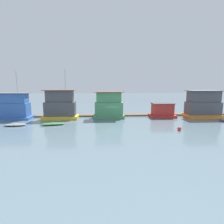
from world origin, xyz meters
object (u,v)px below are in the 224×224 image
at_px(houseboat_yellow, 60,107).
at_px(houseboat_green, 109,106).
at_px(houseboat_orange, 203,105).
at_px(buoy_red, 179,129).
at_px(houseboat_red, 162,111).
at_px(dinghy_green, 53,124).
at_px(mooring_post_far_right, 119,112).
at_px(houseboat_blue, 13,107).
at_px(dinghy_grey, 15,125).

bearing_deg(houseboat_yellow, houseboat_green, 2.41).
xyz_separation_m(houseboat_yellow, houseboat_orange, (28.89, -0.41, 0.13)).
bearing_deg(houseboat_orange, buoy_red, -133.59).
xyz_separation_m(houseboat_red, dinghy_green, (-20.88, -6.02, -1.13)).
height_order(mooring_post_far_right, buoy_red, mooring_post_far_right).
distance_m(houseboat_blue, dinghy_grey, 7.28).
bearing_deg(houseboat_yellow, buoy_red, -27.85).
xyz_separation_m(houseboat_red, buoy_red, (-1.27, -10.75, -1.06)).
bearing_deg(dinghy_green, houseboat_yellow, 88.64).
height_order(houseboat_green, houseboat_orange, houseboat_orange).
distance_m(houseboat_green, dinghy_grey, 16.96).
bearing_deg(houseboat_green, dinghy_green, -148.39).
relative_size(dinghy_grey, buoy_red, 5.91).
distance_m(houseboat_yellow, houseboat_green, 9.56).
height_order(houseboat_yellow, houseboat_orange, houseboat_yellow).
xyz_separation_m(houseboat_blue, houseboat_yellow, (9.24, -0.58, 0.11)).
bearing_deg(houseboat_green, houseboat_orange, -2.39).
bearing_deg(dinghy_grey, dinghy_green, 0.90).
distance_m(houseboat_green, houseboat_red, 11.24).
bearing_deg(buoy_red, houseboat_green, 132.87).
bearing_deg(dinghy_green, dinghy_grey, -179.10).
bearing_deg(dinghy_grey, houseboat_yellow, 42.65).
relative_size(houseboat_yellow, houseboat_orange, 1.39).
xyz_separation_m(houseboat_blue, houseboat_green, (18.79, -0.18, 0.07)).
bearing_deg(dinghy_green, houseboat_red, 16.07).
bearing_deg(houseboat_yellow, houseboat_red, 1.26).
bearing_deg(buoy_red, houseboat_blue, 159.27).
relative_size(houseboat_blue, houseboat_orange, 1.35).
relative_size(houseboat_blue, houseboat_red, 1.85).
relative_size(houseboat_blue, houseboat_yellow, 0.97).
distance_m(houseboat_blue, buoy_red, 30.78).
bearing_deg(dinghy_green, houseboat_blue, 146.03).
height_order(houseboat_red, buoy_red, houseboat_red).
distance_m(houseboat_yellow, buoy_red, 22.14).
relative_size(houseboat_yellow, houseboat_green, 1.57).
height_order(houseboat_blue, buoy_red, houseboat_blue).
distance_m(dinghy_green, mooring_post_far_right, 13.84).
relative_size(houseboat_blue, houseboat_green, 1.51).
relative_size(houseboat_red, dinghy_green, 1.21).
height_order(houseboat_blue, dinghy_green, houseboat_blue).
bearing_deg(dinghy_grey, buoy_red, -10.26).
height_order(houseboat_orange, mooring_post_far_right, houseboat_orange).
bearing_deg(houseboat_yellow, mooring_post_far_right, 7.18).
height_order(houseboat_green, houseboat_red, houseboat_green).
height_order(houseboat_red, houseboat_orange, houseboat_orange).
bearing_deg(mooring_post_far_right, houseboat_red, -6.50).
bearing_deg(houseboat_orange, dinghy_grey, -171.48).
xyz_separation_m(houseboat_red, houseboat_orange, (8.14, -0.86, 1.22)).
height_order(dinghy_green, buoy_red, buoy_red).
height_order(houseboat_blue, dinghy_grey, houseboat_blue).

